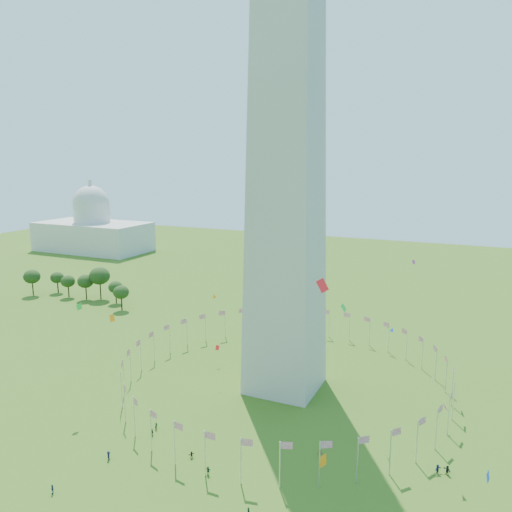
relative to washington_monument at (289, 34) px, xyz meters
The scene contains 7 objects.
ground 98.18m from the washington_monument, 90.00° to the right, with size 600.00×600.00×0.00m, color #335614.
washington_monument is the anchor object (origin of this frame).
flag_ring 80.00m from the washington_monument, 96.12° to the left, with size 80.24×80.24×9.00m.
capitol_building 230.40m from the washington_monument, 144.16° to the left, with size 70.00×35.00×46.00m, color beige, non-canonical shape.
crowd 94.77m from the washington_monument, 75.67° to the right, with size 85.97×68.19×1.88m.
kites_aloft 75.06m from the washington_monument, 61.46° to the right, with size 103.55×72.84×36.97m.
tree_line_west 138.12m from the washington_monument, 158.61° to the left, with size 54.91×16.02×13.11m.
Camera 1 is at (42.34, -60.85, 57.05)m, focal length 35.00 mm.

